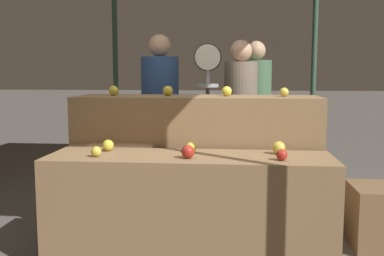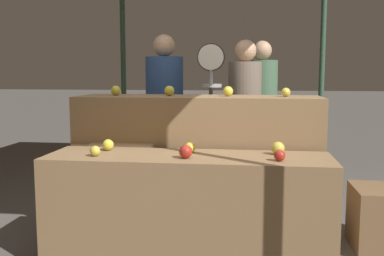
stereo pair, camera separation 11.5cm
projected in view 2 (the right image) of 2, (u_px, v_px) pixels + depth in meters
name	position (u px, v px, depth m)	size (l,w,h in m)	color
display_counter_front	(188.00, 209.00, 3.07)	(1.93, 0.55, 0.75)	olive
display_counter_back	(198.00, 165.00, 3.64)	(1.93, 0.55, 1.12)	olive
apple_front_0	(95.00, 151.00, 3.00)	(0.07, 0.07, 0.07)	gold
apple_front_1	(186.00, 152.00, 2.92)	(0.09, 0.09, 0.09)	#AD281E
apple_front_2	(280.00, 155.00, 2.83)	(0.07, 0.07, 0.07)	#AD281E
apple_front_3	(108.00, 145.00, 3.22)	(0.08, 0.08, 0.08)	gold
apple_front_4	(189.00, 147.00, 3.12)	(0.08, 0.08, 0.08)	gold
apple_front_5	(278.00, 148.00, 3.05)	(0.09, 0.09, 0.09)	gold
apple_back_0	(116.00, 91.00, 3.66)	(0.08, 0.08, 0.08)	gold
apple_back_1	(169.00, 91.00, 3.60)	(0.08, 0.08, 0.08)	gold
apple_back_2	(228.00, 91.00, 3.54)	(0.08, 0.08, 0.08)	gold
apple_back_3	(286.00, 92.00, 3.48)	(0.07, 0.07, 0.07)	gold
produce_scale	(211.00, 93.00, 4.10)	(0.25, 0.20, 1.57)	#99999E
person_vendor_at_scale	(245.00, 110.00, 4.42)	(0.42, 0.42, 1.62)	#2D2D38
person_customer_left	(261.00, 103.00, 5.12)	(0.38, 0.38, 1.66)	#2D2D38
person_customer_right	(165.00, 106.00, 4.55)	(0.49, 0.49, 1.69)	#2D2D38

